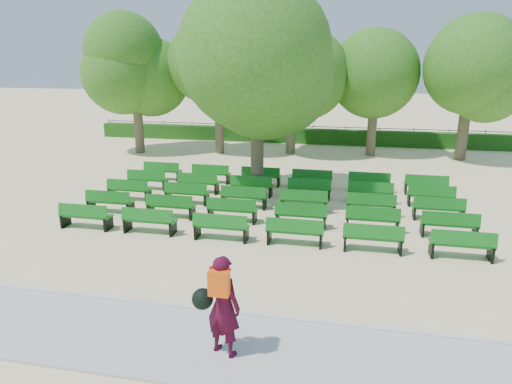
% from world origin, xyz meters
% --- Properties ---
extents(ground, '(120.00, 120.00, 0.00)m').
position_xyz_m(ground, '(0.00, 0.00, 0.00)').
color(ground, beige).
extents(paving, '(30.00, 2.20, 0.06)m').
position_xyz_m(paving, '(0.00, -7.40, 0.03)').
color(paving, '#BBBBB6').
rests_on(paving, ground).
extents(curb, '(30.00, 0.12, 0.10)m').
position_xyz_m(curb, '(0.00, -6.25, 0.05)').
color(curb, silver).
rests_on(curb, ground).
extents(hedge, '(26.00, 0.70, 0.90)m').
position_xyz_m(hedge, '(0.00, 14.00, 0.45)').
color(hedge, '#1C5014').
rests_on(hedge, ground).
extents(fence, '(26.00, 0.10, 1.02)m').
position_xyz_m(fence, '(0.00, 14.40, 0.00)').
color(fence, black).
rests_on(fence, ground).
extents(tree_line, '(21.80, 6.80, 7.04)m').
position_xyz_m(tree_line, '(0.00, 10.00, 0.00)').
color(tree_line, '#37731F').
rests_on(tree_line, ground).
extents(bench_array, '(1.61, 0.51, 1.01)m').
position_xyz_m(bench_array, '(0.83, 0.72, 0.08)').
color(bench_array, '#136C19').
rests_on(bench_array, ground).
extents(tree_among, '(5.28, 5.28, 7.08)m').
position_xyz_m(tree_among, '(-0.13, 2.35, 4.69)').
color(tree_among, brown).
rests_on(tree_among, ground).
extents(person, '(0.92, 0.65, 1.85)m').
position_xyz_m(person, '(1.29, -7.56, 1.02)').
color(person, '#3F091E').
rests_on(person, ground).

